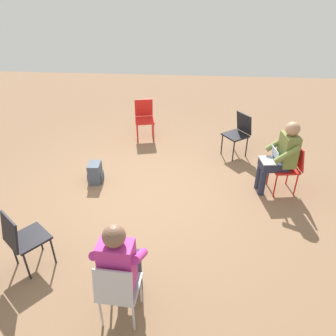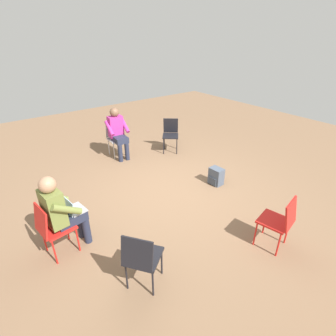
# 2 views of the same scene
# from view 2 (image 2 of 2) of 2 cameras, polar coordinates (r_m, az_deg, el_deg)

# --- Properties ---
(ground_plane) EXTENTS (14.00, 14.00, 0.00)m
(ground_plane) POSITION_cam_2_polar(r_m,az_deg,el_deg) (5.23, 0.70, -5.33)
(ground_plane) COLOR brown
(chair_east) EXTENTS (0.49, 0.45, 0.85)m
(chair_east) POSITION_cam_2_polar(r_m,az_deg,el_deg) (3.98, -23.95, -11.57)
(chair_east) COLOR red
(chair_east) RESTS_ON ground
(chair_northeast) EXTENTS (0.58, 0.57, 0.85)m
(chair_northeast) POSITION_cam_2_polar(r_m,az_deg,el_deg) (3.28, -5.82, -18.67)
(chair_northeast) COLOR black
(chair_northeast) RESTS_ON ground
(chair_north) EXTENTS (0.47, 0.51, 0.85)m
(chair_north) POSITION_cam_2_polar(r_m,az_deg,el_deg) (4.08, 23.20, -10.32)
(chair_north) COLOR red
(chair_north) RESTS_ON ground
(chair_southwest) EXTENTS (0.58, 0.58, 0.85)m
(chair_southwest) POSITION_cam_2_polar(r_m,az_deg,el_deg) (6.88, 0.56, 7.70)
(chair_southwest) COLOR black
(chair_southwest) RESTS_ON ground
(chair_south) EXTENTS (0.43, 0.46, 0.85)m
(chair_south) POSITION_cam_2_polar(r_m,az_deg,el_deg) (6.76, -11.35, 6.78)
(chair_south) COLOR #B7B7BC
(chair_south) RESTS_ON ground
(person_with_laptop) EXTENTS (0.56, 0.54, 1.24)m
(person_with_laptop) POSITION_cam_2_polar(r_m,az_deg,el_deg) (3.91, -22.23, -8.36)
(person_with_laptop) COLOR #23283D
(person_with_laptop) RESTS_ON ground
(person_in_magenta) EXTENTS (0.52, 0.54, 1.24)m
(person_in_magenta) POSITION_cam_2_polar(r_m,az_deg,el_deg) (6.55, -10.93, 7.97)
(person_in_magenta) COLOR #23283D
(person_in_magenta) RESTS_ON ground
(backpack_near_laptop_user) EXTENTS (0.26, 0.29, 0.36)m
(backpack_near_laptop_user) POSITION_cam_2_polar(r_m,az_deg,el_deg) (5.53, 10.42, -1.96)
(backpack_near_laptop_user) COLOR #475160
(backpack_near_laptop_user) RESTS_ON ground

